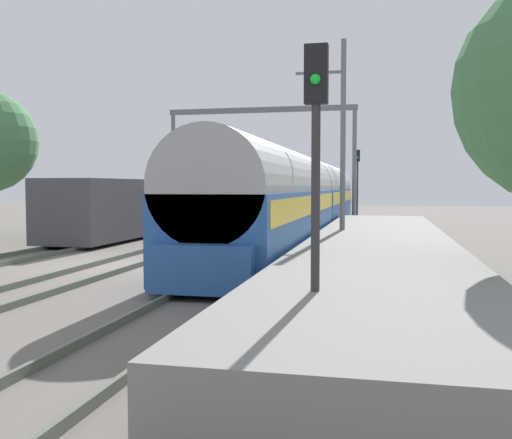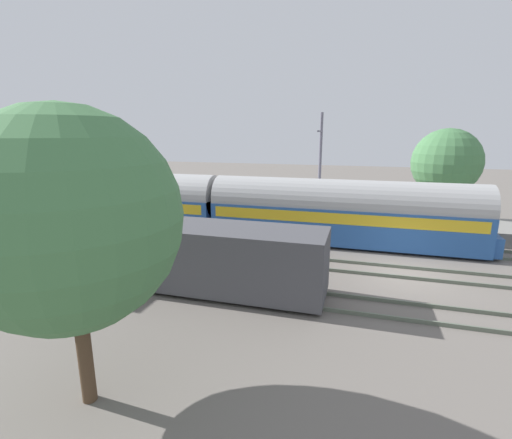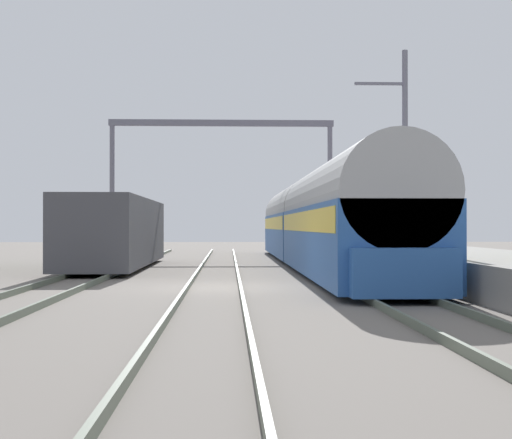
{
  "view_description": "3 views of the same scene",
  "coord_description": "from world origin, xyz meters",
  "px_view_note": "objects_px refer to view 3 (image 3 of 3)",
  "views": [
    {
      "loc": [
        8.2,
        -16.91,
        2.54
      ],
      "look_at": [
        4.27,
        0.85,
        1.49
      ],
      "focal_mm": 40.62,
      "sensor_mm": 36.0,
      "label": 1
    },
    {
      "loc": [
        -18.17,
        2.39,
        6.75
      ],
      "look_at": [
        1.77,
        8.14,
        1.78
      ],
      "focal_mm": 25.69,
      "sensor_mm": 36.0,
      "label": 2
    },
    {
      "loc": [
        0.39,
        -20.88,
        1.74
      ],
      "look_at": [
        2.13,
        25.7,
        2.16
      ],
      "focal_mm": 51.85,
      "sensor_mm": 36.0,
      "label": 3
    }
  ],
  "objects_px": {
    "passenger_train": "(316,221)",
    "railway_signal_far": "(315,201)",
    "freight_car": "(116,233)",
    "person_crossing": "(321,239)",
    "catenary_gantry": "(222,158)"
  },
  "relations": [
    {
      "from": "passenger_train",
      "to": "railway_signal_far",
      "type": "bearing_deg",
      "value": 83.42
    },
    {
      "from": "freight_car",
      "to": "person_crossing",
      "type": "distance_m",
      "value": 14.67
    },
    {
      "from": "freight_car",
      "to": "catenary_gantry",
      "type": "bearing_deg",
      "value": 69.85
    },
    {
      "from": "freight_car",
      "to": "person_crossing",
      "type": "relative_size",
      "value": 7.51
    },
    {
      "from": "passenger_train",
      "to": "catenary_gantry",
      "type": "relative_size",
      "value": 2.54
    },
    {
      "from": "passenger_train",
      "to": "freight_car",
      "type": "distance_m",
      "value": 8.7
    },
    {
      "from": "freight_car",
      "to": "person_crossing",
      "type": "height_order",
      "value": "freight_car"
    },
    {
      "from": "person_crossing",
      "to": "catenary_gantry",
      "type": "xyz_separation_m",
      "value": [
        -5.62,
        0.81,
        4.64
      ]
    },
    {
      "from": "railway_signal_far",
      "to": "catenary_gantry",
      "type": "relative_size",
      "value": 0.41
    },
    {
      "from": "person_crossing",
      "to": "catenary_gantry",
      "type": "bearing_deg",
      "value": -93.54
    },
    {
      "from": "railway_signal_far",
      "to": "passenger_train",
      "type": "bearing_deg",
      "value": -96.58
    },
    {
      "from": "railway_signal_far",
      "to": "catenary_gantry",
      "type": "height_order",
      "value": "catenary_gantry"
    },
    {
      "from": "passenger_train",
      "to": "railway_signal_far",
      "type": "relative_size",
      "value": 6.17
    },
    {
      "from": "railway_signal_far",
      "to": "freight_car",
      "type": "bearing_deg",
      "value": -119.87
    },
    {
      "from": "railway_signal_far",
      "to": "person_crossing",
      "type": "bearing_deg",
      "value": -94.37
    }
  ]
}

